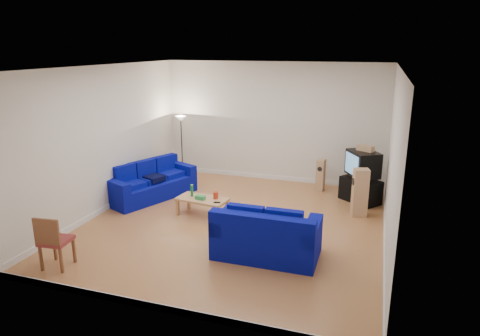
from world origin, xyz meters
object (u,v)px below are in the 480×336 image
(sofa_three_seat, at_px, (149,185))
(television, at_px, (363,164))
(coffee_table, at_px, (202,201))
(tv_stand, at_px, (360,190))
(sofa_loveseat, at_px, (266,239))

(sofa_three_seat, bearing_deg, television, 127.14)
(coffee_table, bearing_deg, television, 30.92)
(sofa_three_seat, distance_m, coffee_table, 1.84)
(sofa_three_seat, relative_size, television, 2.57)
(sofa_three_seat, xyz_separation_m, tv_stand, (4.94, 1.27, -0.03))
(sofa_three_seat, xyz_separation_m, sofa_loveseat, (3.51, -2.12, 0.03))
(sofa_three_seat, distance_m, sofa_loveseat, 4.10)
(coffee_table, xyz_separation_m, tv_stand, (3.23, 1.97, -0.06))
(sofa_three_seat, distance_m, television, 5.14)
(sofa_three_seat, height_order, television, television)
(coffee_table, distance_m, tv_stand, 3.79)
(coffee_table, bearing_deg, sofa_loveseat, -38.04)
(sofa_three_seat, relative_size, sofa_loveseat, 1.33)
(sofa_loveseat, relative_size, tv_stand, 1.96)
(tv_stand, xyz_separation_m, television, (0.01, -0.03, 0.67))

